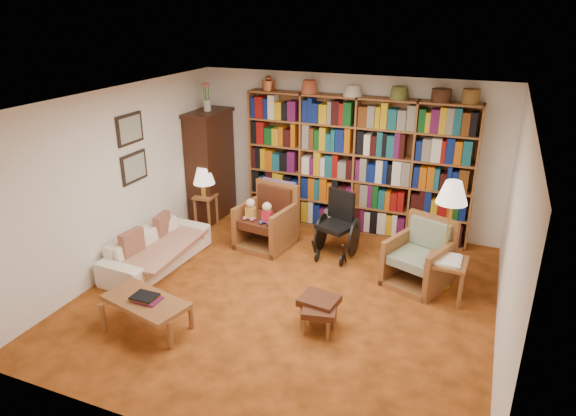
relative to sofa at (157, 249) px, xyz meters
The scene contains 23 objects.
floor 2.07m from the sofa, ahead, with size 5.00×5.00×0.00m, color #BA551C.
ceiling 3.04m from the sofa, ahead, with size 5.00×5.00×0.00m, color silver.
wall_back 3.34m from the sofa, 49.95° to the left, with size 5.00×5.00×0.00m, color white.
wall_front 3.43m from the sofa, 51.33° to the right, with size 5.00×5.00×0.00m, color white.
wall_left 1.09m from the sofa, behind, with size 5.00×5.00×0.00m, color white.
wall_right 4.66m from the sofa, ahead, with size 5.00×5.00×0.00m, color white.
bookshelf 3.32m from the sofa, 45.22° to the left, with size 3.60×0.30×2.42m.
curio_cabinet 2.07m from the sofa, 96.04° to the left, with size 0.50×0.95×2.40m.
framed_pictures 1.45m from the sofa, 150.89° to the left, with size 0.03×0.52×0.97m.
sofa is the anchor object (origin of this frame).
sofa_throw 0.07m from the sofa, ahead, with size 0.80×1.48×0.04m, color beige.
cushion_left 0.42m from the sofa, 110.38° to the left, with size 0.11×0.35×0.35m, color maroon.
cushion_right 0.42m from the sofa, 110.38° to the right, with size 0.12×0.37×0.37m, color maroon.
side_table_lamp 1.54m from the sofa, 93.74° to the left, with size 0.36×0.36×0.53m.
table_lamp 1.65m from the sofa, 93.74° to the left, with size 0.36×0.36×0.49m.
armchair_leather 1.74m from the sofa, 47.24° to the left, with size 0.86×0.90×0.96m.
armchair_sage 3.65m from the sofa, 15.02° to the left, with size 0.97×0.97×0.89m.
wheelchair 2.65m from the sofa, 31.03° to the left, with size 0.60×0.76×0.95m.
floor_lamp 4.08m from the sofa, 13.20° to the left, with size 0.39×0.39×1.48m.
side_table_papers 3.96m from the sofa, ahead, with size 0.51×0.51×0.56m.
footstool_a 2.76m from the sofa, 14.01° to the right, with size 0.43×0.39×0.32m.
footstool_b 2.67m from the sofa, 11.22° to the right, with size 0.47×0.41×0.36m.
coffee_table 1.59m from the sofa, 58.56° to the right, with size 1.09×0.72×0.44m.
Camera 1 is at (2.16, -5.31, 3.50)m, focal length 32.00 mm.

